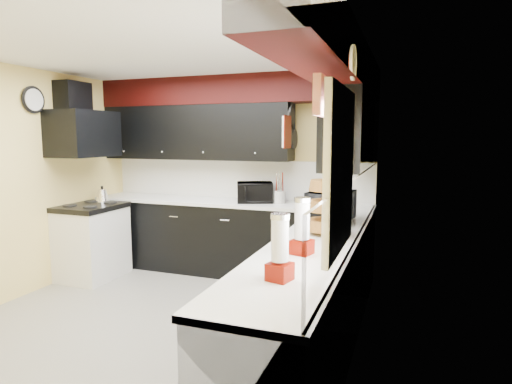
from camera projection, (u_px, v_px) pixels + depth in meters
ground at (166, 318)px, 4.15m from camera, size 3.60×3.60×0.00m
wall_back at (236, 174)px, 5.67m from camera, size 3.60×0.06×2.50m
wall_right at (359, 200)px, 3.38m from camera, size 0.06×3.60×2.50m
wall_left at (17, 183)px, 4.60m from camera, size 0.06×3.60×2.50m
ceiling at (158, 52)px, 3.83m from camera, size 3.60×3.60×0.06m
cab_back at (228, 238)px, 5.49m from camera, size 3.60×0.60×0.90m
cab_right at (312, 305)px, 3.30m from camera, size 0.60×3.00×0.90m
counter_back at (227, 202)px, 5.43m from camera, size 3.62×0.64×0.04m
counter_right at (313, 246)px, 3.24m from camera, size 0.64×3.02×0.04m
splash_back at (236, 179)px, 5.66m from camera, size 3.60×0.02×0.50m
splash_right at (357, 207)px, 3.39m from camera, size 0.02×3.60×0.50m
upper_back at (196, 133)px, 5.60m from camera, size 2.60×0.35×0.70m
upper_right at (353, 131)px, 4.21m from camera, size 0.35×1.80×0.70m
soffit_back at (230, 90)px, 5.36m from camera, size 3.60×0.36×0.35m
soffit_right at (336, 57)px, 3.13m from camera, size 0.36×3.24×0.35m
stove at (92, 244)px, 5.30m from camera, size 0.60×0.75×0.86m
cooktop at (91, 207)px, 5.24m from camera, size 0.62×0.77×0.06m
hood at (84, 134)px, 5.14m from camera, size 0.50×0.78×0.55m
hood_duct at (73, 99)px, 5.13m from camera, size 0.24×0.40×0.40m
window at (340, 170)px, 2.51m from camera, size 0.03×0.86×0.96m
valance at (332, 101)px, 2.47m from camera, size 0.04×0.88×0.20m
pan_top at (292, 115)px, 5.06m from camera, size 0.03×0.22×0.40m
pan_mid at (288, 136)px, 4.97m from camera, size 0.03×0.28×0.46m
pan_low at (294, 139)px, 5.22m from camera, size 0.03×0.24×0.42m
cut_board at (287, 132)px, 4.85m from camera, size 0.03×0.26×0.35m
baskets at (325, 206)px, 3.53m from camera, size 0.27×0.27×0.50m
clock at (33, 100)px, 4.70m from camera, size 0.03×0.30×0.30m
deco_plate at (353, 63)px, 2.93m from camera, size 0.03×0.24×0.24m
toaster_oven at (255, 192)px, 5.28m from camera, size 0.53×0.50×0.25m
microwave at (331, 206)px, 4.13m from camera, size 0.43×0.57×0.29m
utensil_crock at (280, 197)px, 5.20m from camera, size 0.17×0.17×0.15m
knife_block at (313, 197)px, 5.07m from camera, size 0.13×0.14×0.19m
kettle at (102, 195)px, 5.50m from camera, size 0.19×0.19×0.16m
dispenser_a at (302, 228)px, 2.93m from camera, size 0.16×0.16×0.36m
dispenser_b at (280, 251)px, 2.39m from camera, size 0.15×0.15×0.34m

